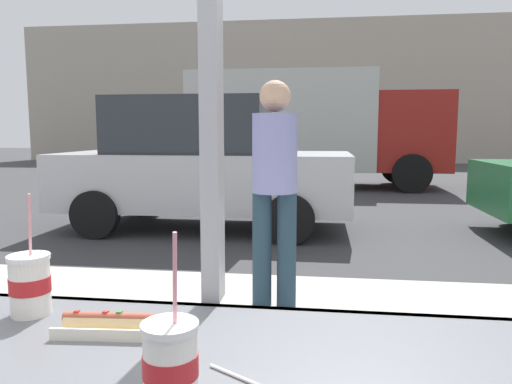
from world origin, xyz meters
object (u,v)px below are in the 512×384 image
at_px(box_truck, 311,125).
at_px(pedestrian, 275,179).
at_px(soda_cup_right, 171,364).
at_px(soda_cup_left, 30,284).
at_px(hotdog_tray_far, 111,324).
at_px(parked_car_silver, 201,164).

height_order(box_truck, pedestrian, box_truck).
bearing_deg(soda_cup_right, box_truck, 90.10).
xyz_separation_m(soda_cup_left, hotdog_tray_far, (0.25, -0.09, -0.06)).
bearing_deg(hotdog_tray_far, soda_cup_right, -50.01).
bearing_deg(hotdog_tray_far, box_truck, 88.98).
bearing_deg(hotdog_tray_far, parked_car_silver, 102.06).
distance_m(box_truck, pedestrian, 9.15).
height_order(soda_cup_right, box_truck, box_truck).
xyz_separation_m(soda_cup_left, pedestrian, (0.40, 2.34, 0.04)).
bearing_deg(pedestrian, box_truck, 89.61).
relative_size(soda_cup_right, hotdog_tray_far, 1.18).
xyz_separation_m(soda_cup_left, parked_car_silver, (-1.00, 5.77, -0.09)).
height_order(soda_cup_left, soda_cup_right, soda_cup_left).
distance_m(hotdog_tray_far, parked_car_silver, 5.99).
relative_size(hotdog_tray_far, parked_car_silver, 0.06).
bearing_deg(pedestrian, soda_cup_left, -99.63).
bearing_deg(soda_cup_left, parked_car_silver, 99.82).
distance_m(soda_cup_right, box_truck, 11.85).
distance_m(soda_cup_right, parked_car_silver, 6.31).
bearing_deg(parked_car_silver, hotdog_tray_far, -77.94).
xyz_separation_m(soda_cup_left, soda_cup_right, (0.48, -0.36, -0.00)).
bearing_deg(soda_cup_left, box_truck, 87.71).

